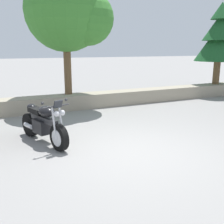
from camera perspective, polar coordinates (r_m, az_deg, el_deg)
name	(u,v)px	position (r m, az deg, el deg)	size (l,w,h in m)	color
ground_plane	(131,151)	(6.12, 4.02, -8.41)	(120.00, 120.00, 0.00)	gray
stone_wall	(71,102)	(10.34, -8.88, 2.17)	(36.00, 0.80, 0.55)	gray
motorcycle_black_centre	(44,124)	(6.70, -14.45, -2.49)	(0.92, 2.01, 1.18)	black
leafy_tree_far_left	(70,12)	(10.38, -8.99, 20.38)	(3.13, 2.98, 4.56)	brown
pine_tree_mid_left	(220,37)	(14.16, 22.09, 14.70)	(2.26, 2.26, 3.84)	brown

